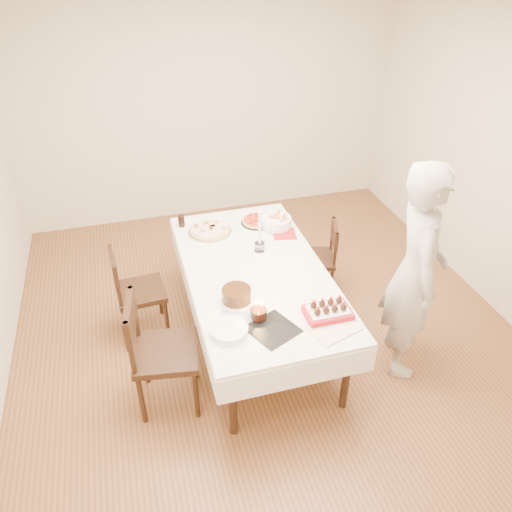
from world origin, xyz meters
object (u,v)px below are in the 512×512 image
object	(u,v)px
pasta_bowl	(276,222)
birthday_cake	(259,310)
dining_table	(256,305)
chair_left_dessert	(166,353)
cola_glass	(181,221)
taper_candle	(260,230)
pizza_pepperoni	(257,221)
chair_left_savory	(141,292)
person	(415,273)
chair_right_savory	(315,258)
layer_cake	(237,295)
pizza_white	(210,230)
strawberry_box	(328,312)

from	to	relation	value
pasta_bowl	birthday_cake	world-z (taller)	birthday_cake
dining_table	chair_left_dessert	size ratio (longest dim) A/B	2.13
cola_glass	taper_candle	bearing A→B (deg)	-45.69
pizza_pepperoni	cola_glass	size ratio (longest dim) A/B	2.63
chair_left_dessert	pasta_bowl	xyz separation A→B (m)	(1.22, 1.13, 0.30)
chair_left_savory	cola_glass	size ratio (longest dim) A/B	7.68
chair_left_savory	chair_left_dessert	size ratio (longest dim) A/B	0.88
person	chair_right_savory	bearing A→B (deg)	38.54
chair_left_savory	person	world-z (taller)	person
dining_table	pasta_bowl	bearing A→B (deg)	59.27
layer_cake	birthday_cake	size ratio (longest dim) A/B	2.14
chair_left_dessert	taper_candle	distance (m)	1.31
pasta_bowl	person	bearing A→B (deg)	-59.30
pizza_white	pizza_pepperoni	bearing A→B (deg)	5.60
pizza_white	dining_table	bearing A→B (deg)	-70.74
taper_candle	cola_glass	distance (m)	0.87
person	layer_cake	size ratio (longest dim) A/B	6.47
chair_right_savory	strawberry_box	xyz separation A→B (m)	(-0.41, -1.21, 0.40)
chair_right_savory	birthday_cake	xyz separation A→B (m)	(-0.90, -1.09, 0.43)
pizza_white	taper_candle	world-z (taller)	taper_candle
chair_left_savory	strawberry_box	distance (m)	1.73
chair_left_dessert	pizza_white	xyz separation A→B (m)	(0.59, 1.20, 0.27)
dining_table	chair_right_savory	size ratio (longest dim) A/B	2.71
taper_candle	strawberry_box	xyz separation A→B (m)	(0.24, -0.98, -0.17)
chair_left_savory	pizza_white	size ratio (longest dim) A/B	2.15
dining_table	person	world-z (taller)	person
person	strawberry_box	distance (m)	0.78
birthday_cake	pizza_white	bearing A→B (deg)	94.53
taper_candle	birthday_cake	world-z (taller)	taper_candle
chair_right_savory	chair_left_savory	bearing A→B (deg)	-158.87
chair_left_savory	taper_candle	xyz separation A→B (m)	(1.07, -0.10, 0.52)
chair_right_savory	pasta_bowl	distance (m)	0.57
chair_left_savory	pasta_bowl	distance (m)	1.40
chair_right_savory	pasta_bowl	bearing A→B (deg)	178.58
strawberry_box	pizza_white	bearing A→B (deg)	113.05
pizza_pepperoni	dining_table	bearing A→B (deg)	-106.35
taper_candle	cola_glass	size ratio (longest dim) A/B	3.63
pizza_white	pasta_bowl	distance (m)	0.63
chair_left_dessert	cola_glass	bearing A→B (deg)	-95.63
dining_table	pizza_white	size ratio (longest dim) A/B	5.22
pizza_pepperoni	taper_candle	world-z (taller)	taper_candle
dining_table	pizza_white	world-z (taller)	pizza_white
person	cola_glass	bearing A→B (deg)	67.75
layer_cake	birthday_cake	bearing A→B (deg)	-65.17
pasta_bowl	taper_candle	xyz separation A→B (m)	(-0.26, -0.35, 0.15)
chair_left_dessert	taper_candle	size ratio (longest dim) A/B	2.41
pizza_pepperoni	cola_glass	distance (m)	0.72
pizza_pepperoni	birthday_cake	bearing A→B (deg)	-105.38
pasta_bowl	layer_cake	world-z (taller)	layer_cake
dining_table	person	distance (m)	1.37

